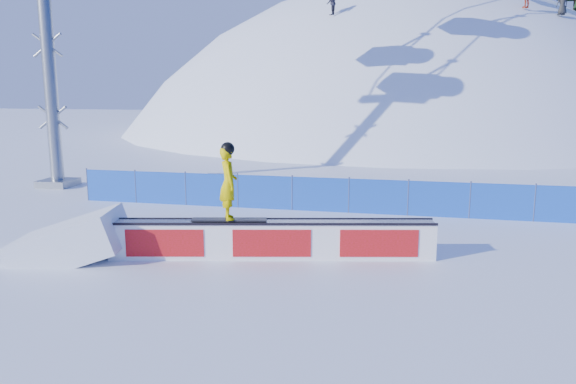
# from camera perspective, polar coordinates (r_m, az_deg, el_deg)

# --- Properties ---
(ground) EXTENTS (160.00, 160.00, 0.00)m
(ground) POSITION_cam_1_polar(r_m,az_deg,el_deg) (15.16, 8.10, -5.98)
(ground) COLOR white
(ground) RESTS_ON ground
(snow_hill) EXTENTS (64.00, 64.00, 64.00)m
(snow_hill) POSITION_cam_1_polar(r_m,az_deg,el_deg) (60.76, 10.67, -11.00)
(snow_hill) COLOR white
(snow_hill) RESTS_ON ground
(safety_fence) EXTENTS (22.05, 0.05, 1.30)m
(safety_fence) POSITION_cam_1_polar(r_m,az_deg,el_deg) (19.38, 9.14, -0.49)
(safety_fence) COLOR blue
(safety_fence) RESTS_ON ground
(rail_box) EXTENTS (8.19, 2.28, 0.99)m
(rail_box) POSITION_cam_1_polar(r_m,az_deg,el_deg) (14.32, -1.63, -4.85)
(rail_box) COLOR white
(rail_box) RESTS_ON ground
(snow_ramp) EXTENTS (3.13, 2.31, 1.76)m
(snow_ramp) POSITION_cam_1_polar(r_m,az_deg,el_deg) (15.50, -21.15, -6.24)
(snow_ramp) COLOR white
(snow_ramp) RESTS_ON ground
(snowboarder) EXTENTS (1.93, 0.80, 1.98)m
(snowboarder) POSITION_cam_1_polar(r_m,az_deg,el_deg) (14.07, -6.08, 0.99)
(snowboarder) COLOR black
(snowboarder) RESTS_ON rail_box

